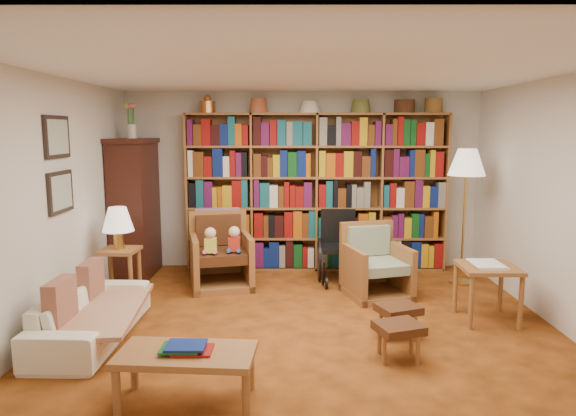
{
  "coord_description": "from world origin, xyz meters",
  "views": [
    {
      "loc": [
        -0.18,
        -4.81,
        1.97
      ],
      "look_at": [
        -0.19,
        0.6,
        1.14
      ],
      "focal_mm": 32.0,
      "sensor_mm": 36.0,
      "label": 1
    }
  ],
  "objects_px": {
    "side_table_papers": "(488,274)",
    "armchair_leather": "(222,255)",
    "floor_lamp": "(467,168)",
    "coffee_table": "(186,358)",
    "footstool_b": "(398,311)",
    "armchair_sage": "(376,268)",
    "sofa": "(92,314)",
    "wheelchair": "(339,249)",
    "footstool_a": "(399,330)",
    "side_table_lamp": "(120,262)"
  },
  "relations": [
    {
      "from": "side_table_papers",
      "to": "armchair_leather",
      "type": "bearing_deg",
      "value": 156.37
    },
    {
      "from": "floor_lamp",
      "to": "coffee_table",
      "type": "xyz_separation_m",
      "value": [
        -2.96,
        -2.95,
        -1.15
      ]
    },
    {
      "from": "floor_lamp",
      "to": "footstool_b",
      "type": "xyz_separation_m",
      "value": [
        -1.18,
        -1.74,
        -1.24
      ]
    },
    {
      "from": "side_table_papers",
      "to": "coffee_table",
      "type": "relative_size",
      "value": 0.61
    },
    {
      "from": "armchair_sage",
      "to": "side_table_papers",
      "type": "xyz_separation_m",
      "value": [
        1.01,
        -0.88,
        0.17
      ]
    },
    {
      "from": "sofa",
      "to": "footstool_b",
      "type": "distance_m",
      "value": 2.91
    },
    {
      "from": "floor_lamp",
      "to": "armchair_leather",
      "type": "bearing_deg",
      "value": -179.27
    },
    {
      "from": "wheelchair",
      "to": "side_table_papers",
      "type": "distance_m",
      "value": 2.02
    },
    {
      "from": "footstool_a",
      "to": "coffee_table",
      "type": "bearing_deg",
      "value": -156.68
    },
    {
      "from": "armchair_leather",
      "to": "side_table_papers",
      "type": "relative_size",
      "value": 1.54
    },
    {
      "from": "armchair_leather",
      "to": "coffee_table",
      "type": "relative_size",
      "value": 0.94
    },
    {
      "from": "armchair_leather",
      "to": "footstool_b",
      "type": "xyz_separation_m",
      "value": [
        1.9,
        -1.7,
        -0.13
      ]
    },
    {
      "from": "footstool_b",
      "to": "coffee_table",
      "type": "height_order",
      "value": "coffee_table"
    },
    {
      "from": "sofa",
      "to": "floor_lamp",
      "type": "distance_m",
      "value": 4.64
    },
    {
      "from": "armchair_sage",
      "to": "floor_lamp",
      "type": "distance_m",
      "value": 1.72
    },
    {
      "from": "sofa",
      "to": "armchair_sage",
      "type": "relative_size",
      "value": 1.85
    },
    {
      "from": "sofa",
      "to": "side_table_lamp",
      "type": "xyz_separation_m",
      "value": [
        -0.1,
        1.15,
        0.21
      ]
    },
    {
      "from": "armchair_leather",
      "to": "side_table_papers",
      "type": "distance_m",
      "value": 3.17
    },
    {
      "from": "side_table_lamp",
      "to": "wheelchair",
      "type": "relative_size",
      "value": 0.65
    },
    {
      "from": "wheelchair",
      "to": "side_table_papers",
      "type": "xyz_separation_m",
      "value": [
        1.4,
        -1.45,
        0.08
      ]
    },
    {
      "from": "side_table_papers",
      "to": "coffee_table",
      "type": "xyz_separation_m",
      "value": [
        -2.79,
        -1.64,
        -0.16
      ]
    },
    {
      "from": "footstool_b",
      "to": "armchair_leather",
      "type": "bearing_deg",
      "value": 138.12
    },
    {
      "from": "side_table_lamp",
      "to": "footstool_a",
      "type": "height_order",
      "value": "side_table_lamp"
    },
    {
      "from": "sofa",
      "to": "armchair_sage",
      "type": "bearing_deg",
      "value": -64.14
    },
    {
      "from": "floor_lamp",
      "to": "side_table_papers",
      "type": "distance_m",
      "value": 1.66
    },
    {
      "from": "armchair_sage",
      "to": "coffee_table",
      "type": "relative_size",
      "value": 0.87
    },
    {
      "from": "armchair_sage",
      "to": "footstool_a",
      "type": "distance_m",
      "value": 1.8
    },
    {
      "from": "side_table_lamp",
      "to": "footstool_b",
      "type": "relative_size",
      "value": 1.3
    },
    {
      "from": "armchair_leather",
      "to": "coffee_table",
      "type": "distance_m",
      "value": 2.91
    },
    {
      "from": "coffee_table",
      "to": "wheelchair",
      "type": "bearing_deg",
      "value": 65.8
    },
    {
      "from": "wheelchair",
      "to": "side_table_papers",
      "type": "bearing_deg",
      "value": -46.01
    },
    {
      "from": "side_table_lamp",
      "to": "floor_lamp",
      "type": "xyz_separation_m",
      "value": [
        4.2,
        0.63,
        1.05
      ]
    },
    {
      "from": "footstool_b",
      "to": "coffee_table",
      "type": "relative_size",
      "value": 0.46
    },
    {
      "from": "floor_lamp",
      "to": "sofa",
      "type": "bearing_deg",
      "value": -156.48
    },
    {
      "from": "armchair_leather",
      "to": "coffee_table",
      "type": "height_order",
      "value": "armchair_leather"
    },
    {
      "from": "armchair_sage",
      "to": "footstool_a",
      "type": "bearing_deg",
      "value": -93.12
    },
    {
      "from": "armchair_sage",
      "to": "wheelchair",
      "type": "height_order",
      "value": "wheelchair"
    },
    {
      "from": "sofa",
      "to": "floor_lamp",
      "type": "xyz_separation_m",
      "value": [
        4.1,
        1.78,
        1.26
      ]
    },
    {
      "from": "side_table_lamp",
      "to": "side_table_papers",
      "type": "height_order",
      "value": "side_table_papers"
    },
    {
      "from": "floor_lamp",
      "to": "footstool_b",
      "type": "bearing_deg",
      "value": -124.21
    },
    {
      "from": "armchair_sage",
      "to": "floor_lamp",
      "type": "height_order",
      "value": "floor_lamp"
    },
    {
      "from": "floor_lamp",
      "to": "coffee_table",
      "type": "distance_m",
      "value": 4.34
    },
    {
      "from": "armchair_sage",
      "to": "side_table_papers",
      "type": "relative_size",
      "value": 1.43
    },
    {
      "from": "side_table_lamp",
      "to": "armchair_leather",
      "type": "distance_m",
      "value": 1.26
    },
    {
      "from": "side_table_lamp",
      "to": "coffee_table",
      "type": "height_order",
      "value": "side_table_lamp"
    },
    {
      "from": "wheelchair",
      "to": "floor_lamp",
      "type": "distance_m",
      "value": 1.91
    },
    {
      "from": "armchair_sage",
      "to": "side_table_papers",
      "type": "distance_m",
      "value": 1.35
    },
    {
      "from": "sofa",
      "to": "side_table_lamp",
      "type": "height_order",
      "value": "side_table_lamp"
    },
    {
      "from": "side_table_lamp",
      "to": "armchair_leather",
      "type": "bearing_deg",
      "value": 28.01
    },
    {
      "from": "wheelchair",
      "to": "floor_lamp",
      "type": "xyz_separation_m",
      "value": [
        1.58,
        -0.14,
        1.07
      ]
    }
  ]
}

